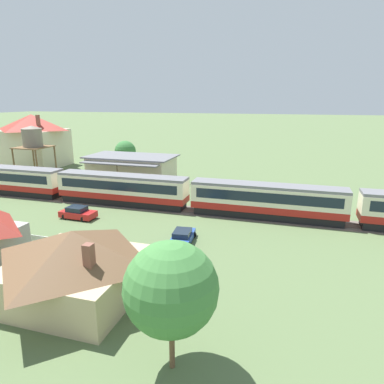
# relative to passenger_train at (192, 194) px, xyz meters

# --- Properties ---
(ground_plane) EXTENTS (600.00, 600.00, 0.00)m
(ground_plane) POSITION_rel_passenger_train_xyz_m (12.49, 0.44, -2.22)
(ground_plane) COLOR #566B42
(passenger_train) EXTENTS (73.20, 2.88, 4.01)m
(passenger_train) POSITION_rel_passenger_train_xyz_m (0.00, 0.00, 0.00)
(passenger_train) COLOR #AD1E19
(passenger_train) RESTS_ON ground_plane
(railway_track) EXTENTS (116.55, 3.60, 0.04)m
(railway_track) POSITION_rel_passenger_train_xyz_m (4.48, -0.00, -2.22)
(railway_track) COLOR #665B51
(railway_track) RESTS_ON ground_plane
(station_building) EXTENTS (13.93, 8.67, 4.72)m
(station_building) POSITION_rel_passenger_train_xyz_m (-13.14, 10.22, 0.16)
(station_building) COLOR beige
(station_building) RESTS_ON ground_plane
(station_house_red_roof) EXTENTS (12.18, 10.15, 10.49)m
(station_house_red_roof) POSITION_rel_passenger_train_xyz_m (-39.35, 19.12, 3.19)
(station_house_red_roof) COLOR beige
(station_house_red_roof) RESTS_ON ground_plane
(water_tower) EXTENTS (5.30, 5.30, 8.96)m
(water_tower) POSITION_rel_passenger_train_xyz_m (-32.36, 10.86, 4.60)
(water_tower) COLOR brown
(water_tower) RESTS_ON ground_plane
(cottage_brown_roof) EXTENTS (8.75, 8.43, 4.93)m
(cottage_brown_roof) POSITION_rel_passenger_train_xyz_m (-2.16, -20.63, 0.34)
(cottage_brown_roof) COLOR tan
(cottage_brown_roof) RESTS_ON ground_plane
(parked_car_red) EXTENTS (4.18, 1.97, 1.41)m
(parked_car_red) POSITION_rel_passenger_train_xyz_m (-11.89, -6.44, -1.56)
(parked_car_red) COLOR red
(parked_car_red) RESTS_ON ground_plane
(parked_car_blue) EXTENTS (2.49, 4.30, 1.25)m
(parked_car_blue) POSITION_rel_passenger_train_xyz_m (1.89, -9.54, -1.63)
(parked_car_blue) COLOR #284CA8
(parked_car_blue) RESTS_ON ground_plane
(yard_tree_0) EXTENTS (4.69, 4.69, 6.88)m
(yard_tree_0) POSITION_rel_passenger_train_xyz_m (6.36, -24.81, 2.30)
(yard_tree_0) COLOR brown
(yard_tree_0) RESTS_ON ground_plane
(yard_tree_1) EXTENTS (4.03, 4.03, 5.76)m
(yard_tree_1) POSITION_rel_passenger_train_xyz_m (-19.43, 20.21, 1.51)
(yard_tree_1) COLOR brown
(yard_tree_1) RESTS_ON ground_plane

